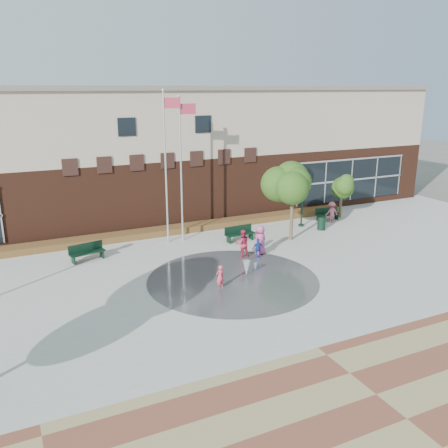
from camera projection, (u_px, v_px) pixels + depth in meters
name	position (u px, v px, depth m)	size (l,w,h in m)	color
ground	(263.00, 304.00, 20.68)	(120.00, 120.00, 0.00)	#666056
plaza_concrete	(224.00, 273.00, 24.15)	(46.00, 18.00, 0.01)	#A8A8A0
paver_band	(376.00, 395.00, 14.60)	(46.00, 6.00, 0.01)	brown
splash_pad	(233.00, 280.00, 23.28)	(8.40, 8.40, 0.01)	#383A3D
library_building	(145.00, 150.00, 34.56)	(44.40, 10.40, 9.20)	#4B2518
flower_bed	(174.00, 233.00, 30.75)	(26.00, 1.20, 0.40)	maroon
flagpole_left	(166.00, 160.00, 27.52)	(1.06, 0.23, 9.04)	silver
flagpole_right	(182.00, 162.00, 27.93)	(1.07, 0.18, 8.70)	silver
lamp_right	(303.00, 193.00, 31.52)	(0.39, 0.39, 3.72)	black
bench_left	(88.00, 255.00, 25.73)	(1.99, 0.91, 0.97)	black
bench_mid	(240.00, 236.00, 29.00)	(1.92, 0.63, 0.95)	black
bench_right	(327.00, 216.00, 33.56)	(1.79, 0.68, 0.88)	black
trash_can	(321.00, 223.00, 31.25)	(0.58, 0.58, 0.94)	black
tree_mid	(293.00, 181.00, 28.33)	(3.01, 3.01, 5.08)	#463A27
tree_small_right	(342.00, 182.00, 33.60)	(2.08, 2.08, 3.55)	#463A27
water_jet_a	(246.00, 276.00, 23.75)	(0.40, 0.40, 0.77)	white
water_jet_b	(255.00, 271.00, 24.35)	(0.19, 0.19, 0.43)	white
child_splash	(220.00, 277.00, 22.13)	(0.42, 0.28, 1.16)	#E5465F
adult_red	(242.00, 244.00, 26.15)	(0.78, 0.61, 1.60)	#B32441
adult_pink	(260.00, 240.00, 26.61)	(0.82, 0.54, 1.68)	#C64984
child_blue	(258.00, 248.00, 26.07)	(0.67, 0.28, 1.14)	#1D35A2
person_bench	(332.00, 212.00, 32.90)	(0.95, 0.55, 1.48)	#CC5772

